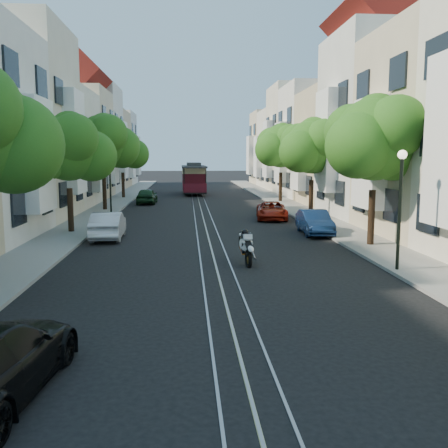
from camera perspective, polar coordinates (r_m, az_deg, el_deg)
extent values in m
plane|color=black|center=(40.89, -2.74, 2.05)|extent=(200.00, 200.00, 0.00)
cube|color=gray|center=(41.70, 7.27, 2.19)|extent=(2.50, 80.00, 0.12)
cube|color=gray|center=(41.34, -12.85, 2.01)|extent=(2.50, 80.00, 0.12)
cube|color=gray|center=(40.88, -3.51, 2.05)|extent=(0.06, 80.00, 0.02)
cube|color=gray|center=(40.89, -2.74, 2.06)|extent=(0.06, 80.00, 0.02)
cube|color=gray|center=(40.90, -1.97, 2.07)|extent=(0.06, 80.00, 0.02)
cube|color=tan|center=(40.89, -2.74, 2.05)|extent=(0.08, 80.00, 0.01)
cube|color=beige|center=(27.92, 23.94, 9.02)|extent=(7.00, 8.00, 10.00)
cube|color=white|center=(26.34, 16.46, 7.74)|extent=(0.90, 3.04, 5.50)
cube|color=silver|center=(35.23, 17.82, 10.54)|extent=(7.00, 8.00, 12.00)
cube|color=white|center=(33.97, 11.72, 9.25)|extent=(0.90, 3.04, 6.60)
cube|color=#C6B28C|center=(42.71, 13.70, 8.13)|extent=(7.00, 8.00, 9.00)
cube|color=white|center=(41.71, 8.65, 7.28)|extent=(0.90, 3.04, 4.95)
cube|color=white|center=(50.40, 10.91, 8.97)|extent=(7.00, 8.00, 10.50)
cube|color=white|center=(49.54, 6.60, 8.11)|extent=(0.90, 3.04, 5.78)
cube|color=beige|center=(58.18, 8.85, 9.33)|extent=(7.00, 8.00, 11.50)
cube|color=white|center=(57.42, 5.10, 8.50)|extent=(0.90, 3.04, 6.32)
cube|color=silver|center=(65.98, 7.26, 8.30)|extent=(7.00, 8.00, 9.50)
cube|color=white|center=(65.33, 3.95, 7.68)|extent=(0.90, 3.04, 5.23)
cube|color=beige|center=(73.84, 6.02, 8.45)|extent=(7.00, 8.00, 10.00)
cube|color=white|center=(73.26, 3.06, 7.86)|extent=(0.90, 3.04, 5.50)
cube|color=white|center=(25.69, -20.58, 7.38)|extent=(0.90, 3.04, 5.39)
cube|color=beige|center=(34.51, -23.11, 10.16)|extent=(7.00, 8.00, 11.76)
cube|color=white|center=(33.46, -16.79, 8.93)|extent=(0.90, 3.04, 6.47)
cube|color=silver|center=(42.12, -19.49, 7.79)|extent=(7.00, 8.00, 8.82)
cube|color=white|center=(41.30, -14.31, 7.02)|extent=(0.90, 3.04, 4.85)
cube|color=beige|center=(49.90, -17.11, 8.66)|extent=(7.00, 8.00, 10.29)
cube|color=white|center=(49.20, -12.71, 7.87)|extent=(0.90, 3.04, 5.66)
cube|color=silver|center=(57.74, -15.35, 9.05)|extent=(7.00, 8.00, 11.27)
cube|color=white|center=(57.13, -11.54, 8.28)|extent=(0.90, 3.04, 6.20)
cube|color=#C6B28C|center=(65.60, -13.98, 8.05)|extent=(7.00, 8.00, 9.31)
cube|color=white|center=(65.07, -10.63, 7.50)|extent=(0.90, 3.04, 5.12)
cube|color=white|center=(73.50, -12.93, 8.22)|extent=(7.00, 8.00, 9.80)
cube|color=white|center=(73.02, -9.93, 7.69)|extent=(0.90, 3.04, 5.39)
cylinder|color=black|center=(23.34, 16.48, 0.75)|extent=(0.30, 0.30, 2.45)
sphere|color=#255214|center=(23.20, 16.81, 9.27)|extent=(3.64, 3.64, 3.64)
sphere|color=#255214|center=(24.06, 18.82, 8.17)|extent=(2.91, 2.91, 2.91)
sphere|color=#255214|center=(22.21, 15.12, 8.64)|extent=(2.84, 2.84, 2.84)
sphere|color=#255214|center=(23.37, 17.04, 11.46)|extent=(2.18, 2.18, 2.18)
cylinder|color=black|center=(33.81, 9.91, 2.97)|extent=(0.30, 0.30, 2.38)
sphere|color=#255214|center=(33.70, 10.05, 8.68)|extent=(3.54, 3.54, 3.54)
sphere|color=#255214|center=(34.46, 11.62, 7.95)|extent=(2.83, 2.83, 2.83)
sphere|color=#255214|center=(32.79, 8.71, 8.22)|extent=(2.76, 2.76, 2.76)
sphere|color=#255214|center=(33.85, 10.21, 10.20)|extent=(2.12, 2.12, 2.12)
cylinder|color=black|center=(44.52, 6.47, 4.26)|extent=(0.30, 0.30, 2.52)
sphere|color=#255214|center=(44.45, 6.54, 8.85)|extent=(3.74, 3.74, 3.74)
sphere|color=#255214|center=(45.15, 7.80, 8.30)|extent=(3.00, 3.00, 3.00)
sphere|color=#255214|center=(43.59, 5.47, 8.49)|extent=(2.92, 2.92, 2.92)
sphere|color=#255214|center=(44.59, 6.66, 10.00)|extent=(2.25, 2.25, 2.25)
sphere|color=#255214|center=(16.00, -22.92, 8.39)|extent=(2.91, 2.91, 2.91)
cylinder|color=black|center=(27.52, -17.14, 1.56)|extent=(0.30, 0.30, 2.27)
sphere|color=#255214|center=(27.38, -17.41, 8.27)|extent=(3.38, 3.38, 3.38)
sphere|color=#255214|center=(27.64, -14.90, 7.52)|extent=(2.70, 2.70, 2.70)
sphere|color=#255214|center=(26.93, -19.71, 7.54)|extent=(2.64, 2.64, 2.64)
sphere|color=#255214|center=(27.48, -17.23, 10.15)|extent=(2.03, 2.03, 2.03)
cylinder|color=black|center=(38.26, -13.50, 3.60)|extent=(0.30, 0.30, 2.62)
sphere|color=#255214|center=(38.19, -13.68, 9.17)|extent=(3.90, 3.90, 3.90)
sphere|color=#255214|center=(38.51, -11.91, 8.61)|extent=(3.12, 3.12, 3.12)
sphere|color=#255214|center=(37.66, -15.28, 8.68)|extent=(3.04, 3.04, 3.04)
sphere|color=#255214|center=(38.31, -13.55, 10.51)|extent=(2.34, 2.34, 2.34)
cylinder|color=black|center=(49.14, -11.45, 4.39)|extent=(0.30, 0.30, 2.38)
sphere|color=#255214|center=(49.06, -11.55, 8.32)|extent=(3.54, 3.54, 3.54)
sphere|color=#255214|center=(49.43, -10.19, 7.89)|extent=(2.83, 2.83, 2.83)
sphere|color=#255214|center=(48.50, -12.77, 7.94)|extent=(2.76, 2.76, 2.76)
sphere|color=#255214|center=(49.17, -11.45, 9.37)|extent=(2.12, 2.12, 2.12)
cylinder|color=black|center=(18.32, 19.43, 1.22)|extent=(0.12, 0.12, 4.00)
sphere|color=#FFF2CC|center=(18.21, 19.71, 7.48)|extent=(0.32, 0.32, 0.32)
cylinder|color=black|center=(35.12, -12.87, 4.39)|extent=(0.12, 0.12, 4.00)
sphere|color=#FFF2CC|center=(35.07, -12.96, 7.66)|extent=(0.32, 0.32, 0.32)
torus|color=black|center=(18.49, 2.83, -4.00)|extent=(0.22, 0.76, 0.75)
torus|color=black|center=(19.64, 2.01, -1.87)|extent=(0.31, 0.73, 0.73)
ellipsoid|color=white|center=(19.01, 2.42, -2.39)|extent=(0.53, 1.04, 0.80)
ellipsoid|color=white|center=(18.76, 2.57, -1.82)|extent=(0.42, 0.58, 0.45)
cube|color=black|center=(18.36, 2.86, -2.48)|extent=(0.27, 0.56, 0.30)
cube|color=silver|center=(18.71, 2.60, -1.54)|extent=(0.38, 0.59, 0.32)
sphere|color=black|center=(18.99, 2.39, -0.96)|extent=(0.26, 0.26, 0.26)
cube|color=black|center=(54.01, -3.47, 3.91)|extent=(2.47, 8.06, 0.30)
cube|color=#4A0C17|center=(53.95, -3.48, 5.18)|extent=(2.51, 5.05, 2.40)
cube|color=beige|center=(53.91, -3.48, 6.14)|extent=(2.56, 5.11, 0.60)
cube|color=#2D2D30|center=(53.90, -3.49, 6.57)|extent=(2.67, 8.06, 0.18)
cube|color=#2D2D30|center=(53.90, -3.49, 6.83)|extent=(1.50, 4.53, 0.35)
imported|color=#0C1E3F|center=(26.52, 10.31, 0.20)|extent=(1.46, 3.89, 1.27)
imported|color=maroon|center=(32.38, 5.48, 1.53)|extent=(2.35, 4.30, 1.14)
imported|color=silver|center=(25.33, -13.10, -0.15)|extent=(1.57, 4.12, 1.34)
imported|color=#133119|center=(43.38, -8.80, 3.19)|extent=(1.68, 3.99, 1.35)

